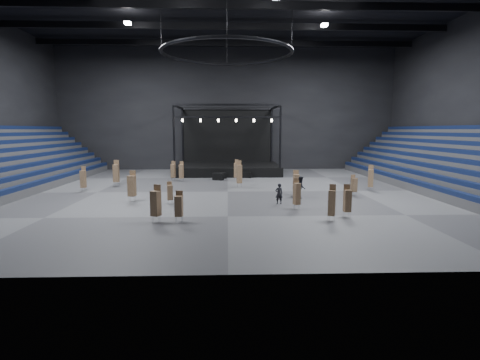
{
  "coord_description": "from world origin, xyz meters",
  "views": [
    {
      "loc": [
        -0.02,
        -35.78,
        5.94
      ],
      "look_at": [
        1.13,
        -2.0,
        1.4
      ],
      "focal_mm": 28.0,
      "sensor_mm": 36.0,
      "label": 1
    }
  ],
  "objects_px": {
    "chair_stack_0": "(347,200)",
    "chair_stack_2": "(173,171)",
    "stage": "(227,162)",
    "flight_case_left": "(218,177)",
    "chair_stack_15": "(132,185)",
    "crew_member": "(301,187)",
    "chair_stack_8": "(296,182)",
    "chair_stack_12": "(236,170)",
    "chair_stack_11": "(116,173)",
    "flight_case_mid": "(222,176)",
    "chair_stack_7": "(156,203)",
    "man_center": "(279,194)",
    "chair_stack_13": "(297,193)",
    "chair_stack_9": "(371,178)",
    "chair_stack_14": "(179,206)",
    "flight_case_right": "(247,175)",
    "chair_stack_4": "(332,202)",
    "chair_stack_1": "(181,171)",
    "chair_stack_5": "(83,179)",
    "chair_stack_10": "(239,174)",
    "chair_stack_3": "(170,192)",
    "chair_stack_6": "(354,184)"
  },
  "relations": [
    {
      "from": "chair_stack_1",
      "to": "chair_stack_15",
      "type": "relative_size",
      "value": 0.91
    },
    {
      "from": "chair_stack_11",
      "to": "chair_stack_13",
      "type": "bearing_deg",
      "value": -34.63
    },
    {
      "from": "stage",
      "to": "chair_stack_11",
      "type": "xyz_separation_m",
      "value": [
        -11.78,
        -12.33,
        -0.01
      ]
    },
    {
      "from": "crew_member",
      "to": "chair_stack_2",
      "type": "bearing_deg",
      "value": 56.64
    },
    {
      "from": "chair_stack_9",
      "to": "chair_stack_14",
      "type": "bearing_deg",
      "value": -128.48
    },
    {
      "from": "stage",
      "to": "chair_stack_4",
      "type": "height_order",
      "value": "stage"
    },
    {
      "from": "chair_stack_8",
      "to": "chair_stack_12",
      "type": "height_order",
      "value": "chair_stack_12"
    },
    {
      "from": "chair_stack_15",
      "to": "crew_member",
      "type": "bearing_deg",
      "value": 19.4
    },
    {
      "from": "chair_stack_5",
      "to": "chair_stack_15",
      "type": "bearing_deg",
      "value": -34.09
    },
    {
      "from": "flight_case_right",
      "to": "chair_stack_1",
      "type": "distance_m",
      "value": 8.4
    },
    {
      "from": "chair_stack_1",
      "to": "man_center",
      "type": "height_order",
      "value": "chair_stack_1"
    },
    {
      "from": "chair_stack_7",
      "to": "flight_case_right",
      "type": "bearing_deg",
      "value": 96.92
    },
    {
      "from": "flight_case_mid",
      "to": "chair_stack_6",
      "type": "height_order",
      "value": "chair_stack_6"
    },
    {
      "from": "chair_stack_0",
      "to": "chair_stack_2",
      "type": "relative_size",
      "value": 0.97
    },
    {
      "from": "chair_stack_14",
      "to": "crew_member",
      "type": "height_order",
      "value": "chair_stack_14"
    },
    {
      "from": "chair_stack_9",
      "to": "crew_member",
      "type": "height_order",
      "value": "chair_stack_9"
    },
    {
      "from": "stage",
      "to": "chair_stack_0",
      "type": "distance_m",
      "value": 28.39
    },
    {
      "from": "chair_stack_7",
      "to": "man_center",
      "type": "bearing_deg",
      "value": 57.69
    },
    {
      "from": "chair_stack_2",
      "to": "flight_case_mid",
      "type": "bearing_deg",
      "value": 27.42
    },
    {
      "from": "chair_stack_4",
      "to": "flight_case_left",
      "type": "bearing_deg",
      "value": 134.97
    },
    {
      "from": "chair_stack_4",
      "to": "chair_stack_1",
      "type": "bearing_deg",
      "value": 145.89
    },
    {
      "from": "chair_stack_11",
      "to": "chair_stack_3",
      "type": "bearing_deg",
      "value": -53.09
    },
    {
      "from": "chair_stack_8",
      "to": "chair_stack_14",
      "type": "height_order",
      "value": "chair_stack_8"
    },
    {
      "from": "chair_stack_8",
      "to": "flight_case_right",
      "type": "bearing_deg",
      "value": 105.68
    },
    {
      "from": "chair_stack_10",
      "to": "chair_stack_1",
      "type": "bearing_deg",
      "value": 136.31
    },
    {
      "from": "chair_stack_8",
      "to": "crew_member",
      "type": "relative_size",
      "value": 1.21
    },
    {
      "from": "chair_stack_13",
      "to": "chair_stack_15",
      "type": "xyz_separation_m",
      "value": [
        -13.15,
        3.53,
        0.14
      ]
    },
    {
      "from": "stage",
      "to": "flight_case_left",
      "type": "height_order",
      "value": "stage"
    },
    {
      "from": "flight_case_mid",
      "to": "chair_stack_7",
      "type": "bearing_deg",
      "value": -100.13
    },
    {
      "from": "flight_case_left",
      "to": "chair_stack_10",
      "type": "height_order",
      "value": "chair_stack_10"
    },
    {
      "from": "man_center",
      "to": "chair_stack_10",
      "type": "bearing_deg",
      "value": -78.65
    },
    {
      "from": "flight_case_left",
      "to": "crew_member",
      "type": "height_order",
      "value": "crew_member"
    },
    {
      "from": "flight_case_mid",
      "to": "chair_stack_12",
      "type": "xyz_separation_m",
      "value": [
        1.74,
        -1.88,
        0.9
      ]
    },
    {
      "from": "chair_stack_2",
      "to": "chair_stack_12",
      "type": "relative_size",
      "value": 0.94
    },
    {
      "from": "flight_case_left",
      "to": "chair_stack_2",
      "type": "height_order",
      "value": "chair_stack_2"
    },
    {
      "from": "chair_stack_5",
      "to": "chair_stack_8",
      "type": "relative_size",
      "value": 1.05
    },
    {
      "from": "flight_case_right",
      "to": "chair_stack_10",
      "type": "bearing_deg",
      "value": -99.04
    },
    {
      "from": "chair_stack_9",
      "to": "crew_member",
      "type": "relative_size",
      "value": 1.32
    },
    {
      "from": "chair_stack_7",
      "to": "chair_stack_9",
      "type": "height_order",
      "value": "chair_stack_9"
    },
    {
      "from": "chair_stack_14",
      "to": "crew_member",
      "type": "bearing_deg",
      "value": 46.79
    },
    {
      "from": "chair_stack_2",
      "to": "chair_stack_5",
      "type": "distance_m",
      "value": 10.61
    },
    {
      "from": "flight_case_right",
      "to": "chair_stack_0",
      "type": "bearing_deg",
      "value": -74.98
    },
    {
      "from": "chair_stack_2",
      "to": "chair_stack_7",
      "type": "distance_m",
      "value": 20.08
    },
    {
      "from": "chair_stack_11",
      "to": "crew_member",
      "type": "xyz_separation_m",
      "value": [
        18.17,
        -7.67,
        -0.48
      ]
    },
    {
      "from": "chair_stack_0",
      "to": "chair_stack_13",
      "type": "height_order",
      "value": "chair_stack_13"
    },
    {
      "from": "chair_stack_10",
      "to": "chair_stack_11",
      "type": "relative_size",
      "value": 1.0
    },
    {
      "from": "chair_stack_0",
      "to": "chair_stack_11",
      "type": "bearing_deg",
      "value": 140.56
    },
    {
      "from": "chair_stack_1",
      "to": "chair_stack_6",
      "type": "xyz_separation_m",
      "value": [
        16.77,
        -10.0,
        -0.19
      ]
    },
    {
      "from": "flight_case_right",
      "to": "chair_stack_12",
      "type": "height_order",
      "value": "chair_stack_12"
    },
    {
      "from": "flight_case_left",
      "to": "chair_stack_11",
      "type": "xyz_separation_m",
      "value": [
        -10.65,
        -4.5,
        1.02
      ]
    }
  ]
}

